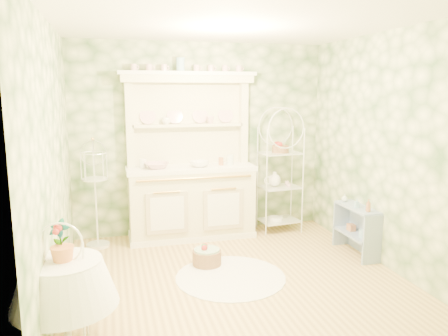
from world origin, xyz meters
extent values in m
plane|color=tan|center=(0.00, 0.00, 0.00)|extent=(3.60, 3.60, 0.00)
plane|color=white|center=(0.00, 0.00, 2.70)|extent=(3.60, 3.60, 0.00)
plane|color=beige|center=(-1.80, 0.00, 1.35)|extent=(3.60, 3.60, 0.00)
plane|color=beige|center=(1.80, 0.00, 1.35)|extent=(3.60, 3.60, 0.00)
plane|color=beige|center=(0.00, 1.80, 1.35)|extent=(3.60, 3.60, 0.00)
plane|color=beige|center=(0.00, -1.80, 1.35)|extent=(3.60, 3.60, 0.00)
cube|color=#F1EDC5|center=(-0.20, 1.52, 1.15)|extent=(1.87, 0.61, 2.29)
cube|color=white|center=(1.10, 1.49, 0.88)|extent=(0.59, 0.45, 1.76)
cube|color=#899FC1|center=(1.68, 0.35, 0.28)|extent=(0.31, 0.68, 0.57)
cylinder|color=white|center=(-1.66, -0.84, 0.35)|extent=(0.79, 0.79, 0.70)
cube|color=white|center=(-1.68, -1.01, 0.50)|extent=(0.49, 0.49, 1.00)
cube|color=white|center=(-1.48, 1.45, 0.70)|extent=(0.36, 0.36, 1.40)
cylinder|color=olive|center=(-0.22, 0.46, 0.11)|extent=(0.42, 0.42, 0.22)
cylinder|color=white|center=(-0.04, 0.06, 0.01)|extent=(1.52, 1.52, 0.01)
imported|color=white|center=(-0.67, 1.47, 1.02)|extent=(0.33, 0.33, 0.08)
imported|color=white|center=(-0.10, 1.44, 1.02)|extent=(0.27, 0.27, 0.08)
imported|color=white|center=(-0.51, 1.68, 1.61)|extent=(0.14, 0.14, 0.09)
imported|color=white|center=(0.11, 1.66, 1.61)|extent=(0.11, 0.11, 0.10)
imported|color=#3F7238|center=(-1.68, -0.80, 0.85)|extent=(0.20, 0.16, 0.32)
imported|color=#AB6D44|center=(1.67, 0.10, 0.68)|extent=(0.07, 0.07, 0.15)
imported|color=#8EC2DC|center=(1.63, 0.30, 0.65)|extent=(0.06, 0.06, 0.11)
imported|color=silver|center=(1.65, 0.61, 0.65)|extent=(0.10, 0.10, 0.10)
camera|label=1|loc=(-1.27, -4.31, 2.03)|focal=35.00mm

